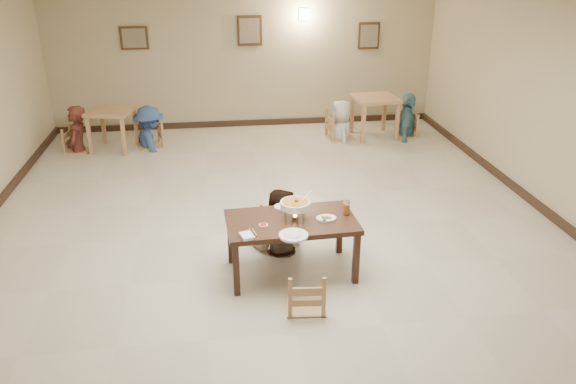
{
  "coord_description": "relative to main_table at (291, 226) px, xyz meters",
  "views": [
    {
      "loc": [
        -0.71,
        -6.77,
        3.57
      ],
      "look_at": [
        0.15,
        -0.42,
        0.75
      ],
      "focal_mm": 35.0,
      "sensor_mm": 36.0,
      "label": 1
    }
  ],
  "objects": [
    {
      "name": "napkin_cutlery",
      "position": [
        -0.53,
        -0.35,
        0.1
      ],
      "size": [
        0.2,
        0.28,
        0.03
      ],
      "color": "white",
      "rests_on": "main_table"
    },
    {
      "name": "bg_diner_d",
      "position": [
        3.08,
        4.92,
        0.26
      ],
      "size": [
        0.77,
        1.11,
        1.75
      ],
      "primitive_type": "imported",
      "rotation": [
        0.0,
        0.0,
        1.19
      ],
      "color": "teal",
      "rests_on": "floor"
    },
    {
      "name": "ceiling",
      "position": [
        -0.1,
        1.07,
        2.38
      ],
      "size": [
        10.0,
        10.0,
        0.0
      ],
      "primitive_type": "plane",
      "color": "silver",
      "rests_on": "wall_back"
    },
    {
      "name": "wall_back",
      "position": [
        -0.1,
        6.07,
        0.88
      ],
      "size": [
        10.0,
        0.0,
        10.0
      ],
      "primitive_type": "plane",
      "rotation": [
        1.57,
        0.0,
        0.0
      ],
      "color": "#BFAD88",
      "rests_on": "floor"
    },
    {
      "name": "baseboard_back",
      "position": [
        -0.1,
        6.04,
        -0.56
      ],
      "size": [
        8.0,
        0.06,
        0.12
      ],
      "primitive_type": "cube",
      "color": "#2F1E15",
      "rests_on": "floor"
    },
    {
      "name": "fried_plate",
      "position": [
        0.4,
        -0.04,
        0.1
      ],
      "size": [
        0.24,
        0.24,
        0.05
      ],
      "color": "white",
      "rests_on": "main_table"
    },
    {
      "name": "curry_warmer",
      "position": [
        0.05,
        0.01,
        0.26
      ],
      "size": [
        0.38,
        0.34,
        0.31
      ],
      "color": "silver",
      "rests_on": "main_table"
    },
    {
      "name": "bg_chair_rl",
      "position": [
        1.7,
        4.93,
        -0.08
      ],
      "size": [
        0.51,
        0.51,
        1.09
      ],
      "rotation": [
        0.0,
        0.0,
        1.68
      ],
      "color": "tan",
      "rests_on": "floor"
    },
    {
      "name": "main_table",
      "position": [
        0.0,
        0.0,
        0.0
      ],
      "size": [
        1.52,
        0.9,
        0.7
      ],
      "rotation": [
        0.0,
        0.0,
        0.05
      ],
      "color": "#3A1F13",
      "rests_on": "floor"
    },
    {
      "name": "wall_right",
      "position": [
        3.9,
        1.07,
        0.88
      ],
      "size": [
        0.0,
        10.0,
        10.0
      ],
      "primitive_type": "plane",
      "rotation": [
        1.57,
        0.0,
        -1.57
      ],
      "color": "#BFAD88",
      "rests_on": "floor"
    },
    {
      "name": "chair_near",
      "position": [
        0.05,
        -0.72,
        -0.17
      ],
      "size": [
        0.42,
        0.42,
        0.9
      ],
      "rotation": [
        0.0,
        0.0,
        3.05
      ],
      "color": "tan",
      "rests_on": "floor"
    },
    {
      "name": "bg_table_right",
      "position": [
        2.39,
        4.94,
        0.07
      ],
      "size": [
        0.88,
        0.88,
        0.82
      ],
      "rotation": [
        0.0,
        0.0,
        0.08
      ],
      "color": "tan",
      "rests_on": "floor"
    },
    {
      "name": "bg_diner_b",
      "position": [
        -2.06,
        4.91,
        0.18
      ],
      "size": [
        0.97,
        1.19,
        1.6
      ],
      "primitive_type": "imported",
      "rotation": [
        0.0,
        0.0,
        2.01
      ],
      "color": "#3D5A8B",
      "rests_on": "floor"
    },
    {
      "name": "picture_a",
      "position": [
        -2.3,
        6.03,
        1.28
      ],
      "size": [
        0.55,
        0.04,
        0.45
      ],
      "color": "#3A2717",
      "rests_on": "wall_back"
    },
    {
      "name": "bg_chair_lr",
      "position": [
        -2.06,
        4.91,
        -0.14
      ],
      "size": [
        0.45,
        0.45,
        0.96
      ],
      "rotation": [
        0.0,
        0.0,
        -1.28
      ],
      "color": "tan",
      "rests_on": "floor"
    },
    {
      "name": "picture_b",
      "position": [
        -0.0,
        6.03,
        1.38
      ],
      "size": [
        0.5,
        0.04,
        0.6
      ],
      "color": "#3A2717",
      "rests_on": "wall_back"
    },
    {
      "name": "baseboard_right",
      "position": [
        3.87,
        1.07,
        -0.56
      ],
      "size": [
        0.06,
        10.0,
        0.12
      ],
      "primitive_type": "cube",
      "color": "#2F1E15",
      "rests_on": "floor"
    },
    {
      "name": "chair_far",
      "position": [
        -0.11,
        0.74,
        -0.18
      ],
      "size": [
        0.41,
        0.41,
        0.88
      ],
      "rotation": [
        0.0,
        0.0,
        -0.05
      ],
      "color": "tan",
      "rests_on": "floor"
    },
    {
      "name": "bg_diner_a",
      "position": [
        -3.39,
        4.82,
        0.26
      ],
      "size": [
        0.46,
        0.66,
        1.76
      ],
      "primitive_type": "imported",
      "rotation": [
        0.0,
        0.0,
        4.65
      ],
      "color": "#57261F",
      "rests_on": "floor"
    },
    {
      "name": "picture_c",
      "position": [
        2.5,
        6.03,
        1.23
      ],
      "size": [
        0.45,
        0.04,
        0.55
      ],
      "color": "#3A2717",
      "rests_on": "wall_back"
    },
    {
      "name": "drink_glass",
      "position": [
        0.66,
        0.06,
        0.16
      ],
      "size": [
        0.08,
        0.08,
        0.17
      ],
      "color": "white",
      "rests_on": "main_table"
    },
    {
      "name": "wall_sconce",
      "position": [
        1.1,
        6.03,
        1.68
      ],
      "size": [
        0.16,
        0.05,
        0.22
      ],
      "primitive_type": "cube",
      "color": "#FFD88C",
      "rests_on": "wall_back"
    },
    {
      "name": "bg_chair_ll",
      "position": [
        -3.39,
        4.82,
        -0.17
      ],
      "size": [
        0.42,
        0.42,
        0.9
      ],
      "rotation": [
        0.0,
        0.0,
        1.41
      ],
      "color": "tan",
      "rests_on": "floor"
    },
    {
      "name": "chili_dish",
      "position": [
        -0.33,
        -0.11,
        0.09
      ],
      "size": [
        0.1,
        0.1,
        0.02
      ],
      "color": "white",
      "rests_on": "main_table"
    },
    {
      "name": "bg_chair_rr",
      "position": [
        3.08,
        4.92,
        -0.16
      ],
      "size": [
        0.43,
        0.43,
        0.91
      ],
      "rotation": [
        0.0,
        0.0,
        -1.8
      ],
      "color": "tan",
      "rests_on": "floor"
    },
    {
      "name": "bg_table_left",
      "position": [
        -2.73,
        4.86,
        0.02
      ],
      "size": [
        0.93,
        0.93,
        0.77
      ],
      "rotation": [
        0.0,
        0.0,
        -0.23
      ],
      "color": "tan",
      "rests_on": "floor"
    },
    {
      "name": "main_diner",
      "position": [
        -0.08,
        0.63,
        0.19
      ],
      "size": [
        0.92,
        0.8,
        1.61
      ],
      "primitive_type": "imported",
      "rotation": [
        0.0,
        0.0,
        2.88
      ],
      "color": "gray",
      "rests_on": "floor"
    },
    {
      "name": "rice_plate_near",
      "position": [
        -0.03,
        -0.4,
        0.1
      ],
      "size": [
        0.32,
        0.32,
        0.07
      ],
      "color": "white",
      "rests_on": "main_table"
    },
    {
      "name": "rice_plate_far",
      "position": [
        -0.03,
        0.34,
        0.09
      ],
      "size": [
        0.27,
        0.27,
        0.06
      ],
      "color": "white",
      "rests_on": "main_table"
    },
    {
      "name": "bg_diner_c",
      "position": [
        1.7,
        4.93,
        0.16
      ],
      "size": [
        0.55,
        0.79,
        1.56
      ],
      "primitive_type": "imported",
      "rotation": [
        0.0,
        0.0,
        4.78
      ],
      "color": "silver",
      "rests_on": "floor"
    },
    {
      "name": "floor",
      "position": [
        -0.1,
        1.07,
        -0.62
      ],
      "size": [
        10.0,
        10.0,
        0.0
      ],
      "primitive_type": "plane",
      "color": "beige",
      "rests_on": "ground"
    }
  ]
}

